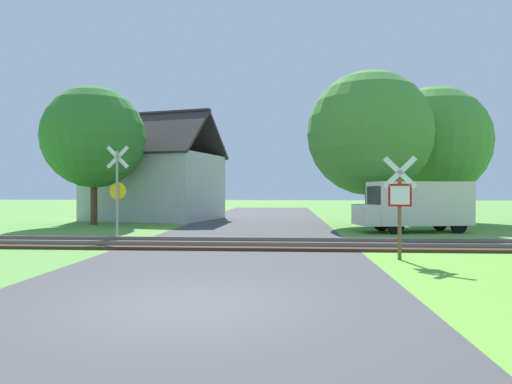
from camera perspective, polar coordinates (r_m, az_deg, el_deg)
The scene contains 10 objects.
ground_plane at distance 7.55m, azimuth -8.60°, elevation -14.04°, with size 160.00×160.00×0.00m, color #5B933D.
road_asphalt at distance 9.46m, azimuth -5.95°, elevation -11.10°, with size 7.63×80.00×0.01m, color #424244.
rail_track at distance 15.31m, azimuth -2.13°, elevation -6.55°, with size 60.00×2.60×0.22m.
stop_sign_near at distance 12.71m, azimuth 17.53°, elevation -1.00°, with size 0.87×0.19×2.77m.
crossing_sign_far at distance 18.24m, azimuth -16.94°, elevation 0.64°, with size 0.88×0.13×3.57m.
house at distance 29.86m, azimuth -12.49°, elevation 0.96°, with size 8.94×8.00×6.91m.
tree_right at distance 24.48m, azimuth 13.99°, elevation 7.11°, with size 6.42×6.42×8.02m.
tree_left at distance 26.23m, azimuth -19.61°, elevation 6.46°, with size 5.46×5.46×7.46m.
tree_far at distance 28.77m, azimuth 21.34°, elevation 5.81°, with size 6.45×6.45×7.90m.
mail_truck at distance 21.44m, azimuth 19.27°, elevation -1.46°, with size 5.16×2.76×2.24m.
Camera 1 is at (1.57, -7.14, 1.86)m, focal length 32.00 mm.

